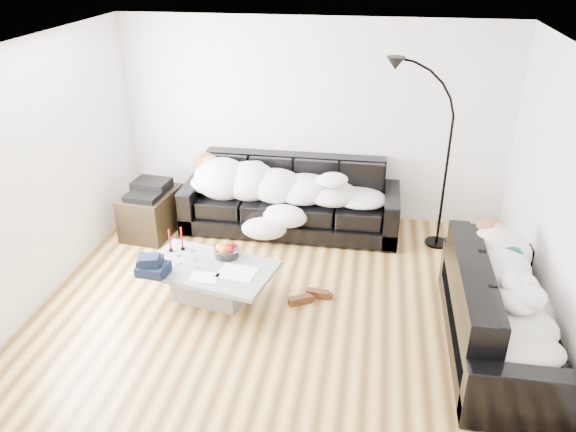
% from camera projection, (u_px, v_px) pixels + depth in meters
% --- Properties ---
extents(ground, '(5.00, 5.00, 0.00)m').
position_uv_depth(ground, '(283.00, 306.00, 5.81)').
color(ground, brown).
rests_on(ground, ground).
extents(wall_back, '(5.00, 0.02, 2.60)m').
position_uv_depth(wall_back, '(313.00, 122.00, 7.21)').
color(wall_back, silver).
rests_on(wall_back, ground).
extents(wall_left, '(0.02, 4.50, 2.60)m').
position_uv_depth(wall_left, '(36.00, 175.00, 5.59)').
color(wall_left, silver).
rests_on(wall_left, ground).
extents(wall_right, '(0.02, 4.50, 2.60)m').
position_uv_depth(wall_right, '(566.00, 211.00, 4.86)').
color(wall_right, silver).
rests_on(wall_right, ground).
extents(ceiling, '(5.00, 5.00, 0.00)m').
position_uv_depth(ceiling, '(282.00, 48.00, 4.65)').
color(ceiling, white).
rests_on(ceiling, ground).
extents(sofa_back, '(2.75, 0.95, 0.90)m').
position_uv_depth(sofa_back, '(291.00, 197.00, 7.18)').
color(sofa_back, black).
rests_on(sofa_back, ground).
extents(sofa_right, '(0.91, 2.13, 0.86)m').
position_uv_depth(sofa_right, '(504.00, 310.00, 5.03)').
color(sofa_right, black).
rests_on(sofa_right, ground).
extents(sleeper_back, '(2.32, 0.80, 0.46)m').
position_uv_depth(sleeper_back, '(290.00, 184.00, 7.04)').
color(sleeper_back, white).
rests_on(sleeper_back, sofa_back).
extents(sleeper_right, '(0.77, 1.82, 0.45)m').
position_uv_depth(sleeper_right, '(509.00, 290.00, 4.94)').
color(sleeper_right, white).
rests_on(sleeper_right, sofa_right).
extents(teal_cushion, '(0.42, 0.38, 0.20)m').
position_uv_depth(teal_cushion, '(491.00, 245.00, 5.49)').
color(teal_cushion, '#0B4E33').
rests_on(teal_cushion, sofa_right).
extents(coffee_table, '(1.45, 1.03, 0.39)m').
position_uv_depth(coffee_table, '(210.00, 282.00, 5.87)').
color(coffee_table, '#939699').
rests_on(coffee_table, ground).
extents(fruit_bowl, '(0.28, 0.28, 0.16)m').
position_uv_depth(fruit_bowl, '(227.00, 249.00, 5.93)').
color(fruit_bowl, white).
rests_on(fruit_bowl, coffee_table).
extents(wine_glass_a, '(0.07, 0.07, 0.15)m').
position_uv_depth(wine_glass_a, '(193.00, 253.00, 5.88)').
color(wine_glass_a, white).
rests_on(wine_glass_a, coffee_table).
extents(wine_glass_b, '(0.07, 0.07, 0.16)m').
position_uv_depth(wine_glass_b, '(179.00, 257.00, 5.79)').
color(wine_glass_b, white).
rests_on(wine_glass_b, coffee_table).
extents(wine_glass_c, '(0.08, 0.08, 0.16)m').
position_uv_depth(wine_glass_c, '(197.00, 261.00, 5.72)').
color(wine_glass_c, white).
rests_on(wine_glass_c, coffee_table).
extents(candle_left, '(0.05, 0.05, 0.26)m').
position_uv_depth(candle_left, '(170.00, 241.00, 6.00)').
color(candle_left, maroon).
rests_on(candle_left, coffee_table).
extents(candle_right, '(0.06, 0.06, 0.27)m').
position_uv_depth(candle_right, '(182.00, 239.00, 6.03)').
color(candle_right, maroon).
rests_on(candle_right, coffee_table).
extents(newspaper_a, '(0.41, 0.33, 0.01)m').
position_uv_depth(newspaper_a, '(237.00, 272.00, 5.66)').
color(newspaper_a, silver).
rests_on(newspaper_a, coffee_table).
extents(newspaper_b, '(0.28, 0.20, 0.01)m').
position_uv_depth(newspaper_b, '(204.00, 277.00, 5.59)').
color(newspaper_b, silver).
rests_on(newspaper_b, coffee_table).
extents(navy_jacket, '(0.38, 0.35, 0.16)m').
position_uv_depth(navy_jacket, '(148.00, 260.00, 5.58)').
color(navy_jacket, black).
rests_on(navy_jacket, coffee_table).
extents(shoes, '(0.47, 0.40, 0.09)m').
position_uv_depth(shoes, '(308.00, 297.00, 5.88)').
color(shoes, '#472311').
rests_on(shoes, ground).
extents(av_cabinet, '(0.64, 0.86, 0.55)m').
position_uv_depth(av_cabinet, '(152.00, 213.00, 7.16)').
color(av_cabinet, black).
rests_on(av_cabinet, ground).
extents(stereo, '(0.47, 0.38, 0.13)m').
position_uv_depth(stereo, '(149.00, 188.00, 7.00)').
color(stereo, black).
rests_on(stereo, av_cabinet).
extents(floor_lamp, '(0.77, 0.42, 2.00)m').
position_uv_depth(floor_lamp, '(446.00, 169.00, 6.55)').
color(floor_lamp, black).
rests_on(floor_lamp, ground).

